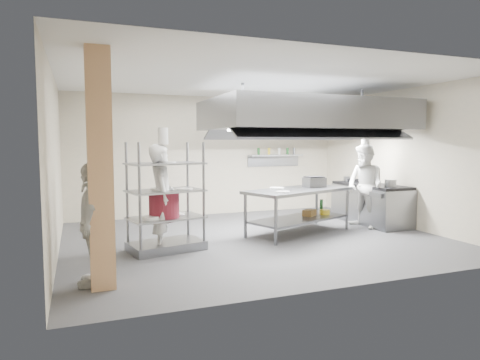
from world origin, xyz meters
name	(u,v)px	position (x,y,z in m)	size (l,w,h in m)	color
floor	(255,238)	(0.00, 0.00, 0.00)	(7.00, 7.00, 0.00)	#363639
ceiling	(255,80)	(0.00, 0.00, 3.00)	(7.00, 7.00, 0.00)	silver
wall_back	(209,156)	(0.00, 3.00, 1.50)	(7.00, 7.00, 0.00)	#BEB196
wall_left	(55,164)	(-3.50, 0.00, 1.50)	(6.00, 6.00, 0.00)	#BEB196
wall_right	(402,158)	(3.50, 0.00, 1.50)	(6.00, 6.00, 0.00)	#BEB196
column	(100,170)	(-2.90, -1.90, 1.50)	(0.30, 0.30, 3.00)	#E2A974
exhaust_hood	(305,116)	(1.30, 0.40, 2.40)	(4.00, 2.50, 0.60)	slate
hood_strip_a	(266,131)	(0.40, 0.40, 2.08)	(1.60, 0.12, 0.04)	white
hood_strip_b	(342,131)	(2.20, 0.40, 2.08)	(1.60, 0.12, 0.04)	white
wall_shelf	(276,155)	(1.80, 2.84, 1.50)	(1.50, 0.28, 0.04)	slate
island	(299,211)	(1.00, 0.10, 0.46)	(2.34, 0.97, 0.91)	gray
island_worktop	(299,190)	(1.00, 0.10, 0.88)	(2.34, 0.97, 0.06)	slate
island_undershelf	(298,219)	(1.00, 0.10, 0.30)	(2.15, 0.88, 0.04)	slate
pass_rack	(166,197)	(-1.78, -0.31, 0.92)	(1.23, 0.72, 1.85)	slate
cooking_range	(371,205)	(3.08, 0.50, 0.42)	(0.80, 2.00, 0.84)	slate
range_top	(371,185)	(3.08, 0.50, 0.87)	(0.78, 1.96, 0.06)	black
chef_head	(162,198)	(-1.84, -0.30, 0.91)	(0.66, 0.43, 1.82)	white
chef_line	(365,186)	(2.60, 0.09, 0.90)	(0.88, 0.68, 1.81)	silver
chef_plating	(93,224)	(-3.00, -1.73, 0.79)	(0.93, 0.39, 1.59)	white
griddle	(314,182)	(1.46, 0.28, 1.01)	(0.41, 0.32, 0.20)	slate
wicker_basket	(309,213)	(1.32, 0.23, 0.38)	(0.29, 0.20, 0.13)	olive
stockpot	(369,182)	(2.88, 0.32, 0.98)	(0.23, 0.23, 0.16)	slate
plate_stack	(166,216)	(-1.78, -0.31, 0.59)	(0.28, 0.28, 0.05)	silver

